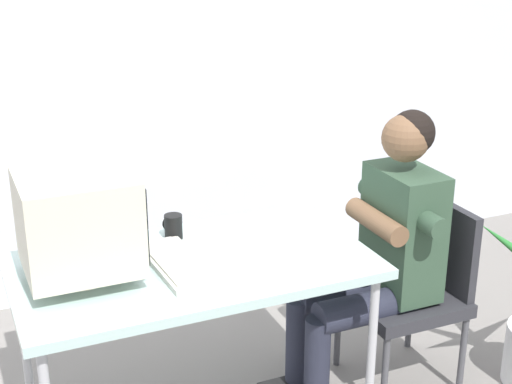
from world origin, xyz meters
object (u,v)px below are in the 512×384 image
(desk_mug, at_px, (173,226))
(person_seated, at_px, (380,248))
(desk, at_px, (193,273))
(crt_monitor, at_px, (79,222))
(office_chair, at_px, (415,284))
(keyboard, at_px, (177,263))

(desk_mug, bearing_deg, person_seated, -19.68)
(desk, distance_m, person_seated, 0.83)
(desk, distance_m, crt_monitor, 0.51)
(crt_monitor, xyz_separation_m, desk_mug, (0.42, 0.22, -0.18))
(desk, xyz_separation_m, person_seated, (0.83, -0.05, -0.02))
(crt_monitor, relative_size, office_chair, 0.50)
(keyboard, height_order, person_seated, person_seated)
(office_chair, height_order, desk_mug, desk_mug)
(desk, distance_m, keyboard, 0.10)
(crt_monitor, distance_m, office_chair, 1.54)
(crt_monitor, relative_size, person_seated, 0.33)
(crt_monitor, bearing_deg, keyboard, -7.09)
(person_seated, bearing_deg, desk_mug, 160.32)
(desk, bearing_deg, office_chair, -2.65)
(person_seated, bearing_deg, office_chair, 0.00)
(desk, height_order, keyboard, keyboard)
(crt_monitor, xyz_separation_m, office_chair, (1.45, -0.07, -0.52))
(desk, distance_m, office_chair, 1.06)
(keyboard, bearing_deg, desk, 14.54)
(desk_mug, bearing_deg, office_chair, -16.06)
(keyboard, relative_size, desk_mug, 4.53)
(office_chair, bearing_deg, keyboard, 178.50)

